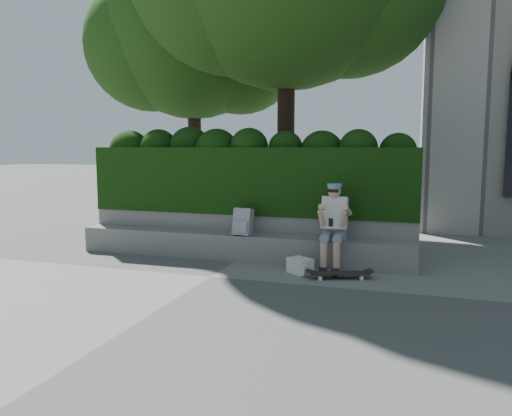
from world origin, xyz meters
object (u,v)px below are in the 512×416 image
(backpack_ground, at_px, (300,266))
(backpack_plaid, at_px, (243,222))
(skateboard, at_px, (340,274))
(person, at_px, (334,223))

(backpack_ground, bearing_deg, backpack_plaid, -169.12)
(skateboard, height_order, backpack_ground, backpack_ground)
(skateboard, relative_size, backpack_ground, 2.45)
(backpack_plaid, xyz_separation_m, backpack_ground, (1.13, -0.52, -0.56))
(person, relative_size, backpack_plaid, 2.97)
(skateboard, bearing_deg, backpack_ground, 148.33)
(skateboard, distance_m, backpack_plaid, 1.98)
(person, xyz_separation_m, skateboard, (0.19, -0.57, -0.68))
(person, relative_size, backpack_ground, 3.76)
(skateboard, xyz_separation_m, backpack_plaid, (-1.76, 0.66, 0.61))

